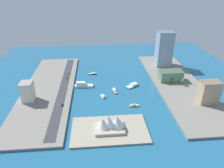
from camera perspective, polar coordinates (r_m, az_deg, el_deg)
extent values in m
plane|color=#23668E|center=(304.81, 0.73, -0.82)|extent=(440.00, 440.00, 0.00)
cube|color=gray|center=(327.24, 17.82, 0.13)|extent=(70.00, 240.00, 2.84)
cube|color=gray|center=(310.79, -17.29, -1.29)|extent=(70.00, 240.00, 2.84)
cube|color=#A89E89|center=(222.29, -0.67, -12.75)|extent=(81.08, 47.57, 2.00)
cube|color=#38383D|center=(306.04, -13.45, -0.90)|extent=(11.93, 228.00, 0.15)
cube|color=blue|center=(306.96, 5.68, -0.58)|extent=(21.62, 18.53, 1.57)
cone|color=blue|center=(300.58, 4.24, -1.17)|extent=(1.96, 1.96, 1.42)
cube|color=white|center=(308.17, 6.16, -0.06)|extent=(12.86, 11.71, 2.53)
cube|color=beige|center=(306.57, 5.68, -0.45)|extent=(20.76, 17.79, 0.10)
cube|color=#1E284C|center=(346.61, -5.45, 2.85)|extent=(13.60, 4.45, 1.46)
cone|color=#1E284C|center=(346.92, -6.63, 2.81)|extent=(1.34, 1.34, 1.31)
cube|color=white|center=(345.89, -5.19, 3.10)|extent=(5.33, 3.54, 1.79)
cube|color=beige|center=(346.29, -5.45, 2.96)|extent=(13.05, 4.27, 0.10)
cube|color=#999EA3|center=(278.99, -2.55, -3.55)|extent=(8.10, 11.71, 1.62)
cone|color=#999EA3|center=(283.62, -3.02, -3.01)|extent=(1.89, 1.89, 1.46)
cube|color=white|center=(276.62, -2.40, -3.41)|extent=(4.30, 5.26, 1.97)
cube|color=beige|center=(278.55, -2.55, -3.40)|extent=(7.77, 11.24, 0.10)
cube|color=red|center=(291.86, 0.77, -2.03)|extent=(7.24, 15.64, 1.53)
cone|color=red|center=(285.33, 1.31, -2.78)|extent=(1.67, 1.67, 1.38)
cube|color=white|center=(291.64, 0.71, -1.61)|extent=(4.31, 8.07, 2.41)
cube|color=beige|center=(291.46, 0.77, -1.89)|extent=(6.95, 15.02, 0.10)
cube|color=orange|center=(260.90, 6.31, -6.10)|extent=(11.70, 3.54, 1.90)
cone|color=orange|center=(262.25, 7.66, -6.00)|extent=(1.75, 1.75, 1.71)
cube|color=white|center=(259.64, 6.02, -5.80)|extent=(4.15, 2.09, 1.63)
cube|color=beige|center=(260.35, 6.32, -5.92)|extent=(11.23, 3.40, 0.10)
cube|color=silver|center=(307.45, -7.87, -0.53)|extent=(27.48, 9.88, 2.91)
cone|color=silver|center=(306.31, -5.20, -0.48)|extent=(2.74, 2.74, 2.62)
cube|color=white|center=(306.13, -8.73, 0.11)|extent=(13.53, 7.05, 4.95)
cube|color=beige|center=(306.75, -7.88, -0.28)|extent=(26.38, 9.49, 0.10)
cube|color=silver|center=(282.15, -22.65, -2.05)|extent=(14.58, 16.19, 25.27)
cube|color=#9D9992|center=(276.43, -23.13, 0.30)|extent=(15.16, 16.83, 0.80)
cube|color=slate|center=(328.48, 16.10, 2.24)|extent=(34.50, 18.72, 15.06)
cube|color=#47624A|center=(325.32, 16.28, 3.50)|extent=(35.88, 19.47, 0.80)
cube|color=tan|center=(284.07, 25.59, -2.11)|extent=(23.80, 15.18, 28.56)
cube|color=#7C6B55|center=(277.79, 26.19, 0.53)|extent=(24.75, 15.78, 0.80)
cube|color=#8C9EB2|center=(377.19, 14.43, 9.46)|extent=(26.46, 22.74, 60.65)
cube|color=slate|center=(369.28, 14.99, 13.98)|extent=(27.52, 23.65, 0.80)
cylinder|color=black|center=(333.87, -12.61, 1.76)|extent=(0.26, 0.64, 0.64)
cylinder|color=black|center=(333.66, -12.33, 1.77)|extent=(0.26, 0.64, 0.64)
cylinder|color=black|center=(331.05, -12.66, 1.52)|extent=(0.26, 0.64, 0.64)
cylinder|color=black|center=(330.84, -12.38, 1.54)|extent=(0.26, 0.64, 0.64)
cube|color=red|center=(332.24, -12.50, 1.69)|extent=(1.87, 4.52, 0.76)
cube|color=#262D38|center=(331.75, -12.52, 1.78)|extent=(1.63, 2.54, 0.58)
cylinder|color=black|center=(347.99, -12.18, 2.89)|extent=(0.27, 0.65, 0.64)
cylinder|color=black|center=(347.71, -11.90, 2.90)|extent=(0.27, 0.65, 0.64)
cylinder|color=black|center=(345.15, -12.25, 2.68)|extent=(0.27, 0.65, 0.64)
cylinder|color=black|center=(344.87, -11.97, 2.69)|extent=(0.27, 0.65, 0.64)
cube|color=yellow|center=(346.31, -12.08, 2.83)|extent=(2.03, 4.57, 0.76)
cube|color=#262D38|center=(345.85, -12.09, 2.91)|extent=(1.74, 2.58, 0.53)
cylinder|color=black|center=(265.26, -13.96, -5.61)|extent=(0.25, 0.64, 0.64)
cylinder|color=black|center=(264.97, -13.57, -5.60)|extent=(0.25, 0.64, 0.64)
cylinder|color=black|center=(262.50, -14.05, -6.01)|extent=(0.25, 0.64, 0.64)
cylinder|color=black|center=(262.21, -13.66, -6.00)|extent=(0.25, 0.64, 0.64)
cube|color=black|center=(263.60, -13.81, -5.76)|extent=(2.01, 4.76, 0.70)
cube|color=#262D38|center=(263.09, -13.83, -5.68)|extent=(1.76, 2.67, 0.46)
cylinder|color=black|center=(336.55, -11.55, 2.52)|extent=(0.18, 0.18, 5.50)
cube|color=black|center=(335.22, -11.60, 3.02)|extent=(0.36, 0.36, 1.00)
sphere|color=red|center=(335.08, -11.61, 3.07)|extent=(0.24, 0.24, 0.24)
sphere|color=yellow|center=(335.22, -11.60, 3.02)|extent=(0.24, 0.24, 0.24)
sphere|color=green|center=(335.36, -11.60, 2.97)|extent=(0.24, 0.24, 0.24)
cube|color=#BCAD93|center=(220.68, -0.68, -12.25)|extent=(31.11, 22.41, 3.00)
cone|color=white|center=(216.18, 1.54, -10.47)|extent=(15.50, 13.53, 15.34)
cone|color=white|center=(214.79, -0.69, -10.33)|extent=(12.79, 9.78, 17.46)
cone|color=white|center=(215.77, -2.58, -10.85)|extent=(15.11, 13.87, 13.20)
cylinder|color=brown|center=(327.96, 17.02, 0.94)|extent=(0.50, 0.50, 3.45)
sphere|color=#2D7233|center=(326.54, 17.10, 1.47)|extent=(4.13, 4.13, 4.13)
cylinder|color=brown|center=(320.89, 16.58, 0.48)|extent=(0.50, 0.50, 4.31)
sphere|color=#2D7233|center=(319.20, 16.67, 1.11)|extent=(4.42, 4.42, 4.42)
cylinder|color=brown|center=(321.06, 19.26, 0.08)|extent=(0.50, 0.50, 4.44)
sphere|color=#2D7233|center=(319.07, 19.39, 0.82)|extent=(6.03, 6.03, 6.03)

